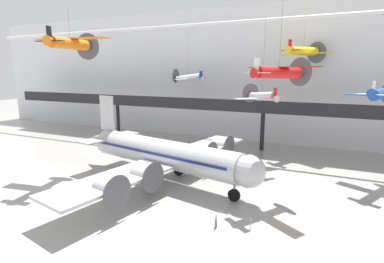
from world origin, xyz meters
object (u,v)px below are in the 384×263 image
object	(u,v)px
suspended_plane_red_highwing	(279,72)
stanchion_barrier	(251,226)
suspended_plane_white_twin	(188,78)
airliner_silver_main	(162,153)
suspended_plane_orange_highwing	(70,43)
suspended_plane_blue_trainer	(384,93)
info_sign_pedestal	(216,222)
suspended_plane_silver_racer	(262,96)
suspended_plane_yellow_lowwing	(303,51)

from	to	relation	value
suspended_plane_red_highwing	stanchion_barrier	bearing A→B (deg)	-149.94
suspended_plane_white_twin	airliner_silver_main	bearing A→B (deg)	110.08
suspended_plane_orange_highwing	stanchion_barrier	bearing A→B (deg)	-110.51
suspended_plane_blue_trainer	airliner_silver_main	bearing A→B (deg)	139.60
airliner_silver_main	suspended_plane_white_twin	bearing A→B (deg)	118.70
suspended_plane_orange_highwing	info_sign_pedestal	distance (m)	26.97
airliner_silver_main	suspended_plane_white_twin	size ratio (longest dim) A/B	3.26
airliner_silver_main	suspended_plane_orange_highwing	world-z (taller)	suspended_plane_orange_highwing
suspended_plane_white_twin	suspended_plane_silver_racer	distance (m)	19.21
suspended_plane_orange_highwing	suspended_plane_blue_trainer	xyz separation A→B (m)	(34.59, 12.20, -5.77)
airliner_silver_main	suspended_plane_red_highwing	xyz separation A→B (m)	(13.12, 0.56, 9.67)
airliner_silver_main	suspended_plane_blue_trainer	world-z (taller)	suspended_plane_blue_trainer
suspended_plane_silver_racer	info_sign_pedestal	size ratio (longest dim) A/B	9.30
suspended_plane_white_twin	suspended_plane_yellow_lowwing	world-z (taller)	suspended_plane_yellow_lowwing
suspended_plane_blue_trainer	info_sign_pedestal	world-z (taller)	suspended_plane_blue_trainer
stanchion_barrier	suspended_plane_yellow_lowwing	bearing A→B (deg)	88.09
suspended_plane_silver_racer	suspended_plane_blue_trainer	xyz separation A→B (m)	(14.00, -1.22, 0.88)
airliner_silver_main	suspended_plane_white_twin	world-z (taller)	suspended_plane_white_twin
suspended_plane_orange_highwing	stanchion_barrier	size ratio (longest dim) A/B	9.01
stanchion_barrier	info_sign_pedestal	distance (m)	2.97
suspended_plane_orange_highwing	suspended_plane_red_highwing	world-z (taller)	suspended_plane_orange_highwing
suspended_plane_yellow_lowwing	suspended_plane_blue_trainer	bearing A→B (deg)	-108.91
suspended_plane_silver_racer	suspended_plane_red_highwing	bearing A→B (deg)	152.39
airliner_silver_main	suspended_plane_silver_racer	bearing A→B (deg)	61.19
suspended_plane_orange_highwing	suspended_plane_yellow_lowwing	distance (m)	34.08
airliner_silver_main	suspended_plane_red_highwing	world-z (taller)	suspended_plane_red_highwing
suspended_plane_silver_racer	info_sign_pedestal	world-z (taller)	suspended_plane_silver_racer
suspended_plane_blue_trainer	suspended_plane_orange_highwing	bearing A→B (deg)	136.17
stanchion_barrier	info_sign_pedestal	world-z (taller)	info_sign_pedestal
stanchion_barrier	suspended_plane_white_twin	bearing A→B (deg)	124.20
suspended_plane_red_highwing	stanchion_barrier	world-z (taller)	suspended_plane_red_highwing
suspended_plane_white_twin	suspended_plane_silver_racer	bearing A→B (deg)	150.20
suspended_plane_white_twin	info_sign_pedestal	xyz separation A→B (m)	(16.40, -29.23, -11.61)
airliner_silver_main	info_sign_pedestal	bearing A→B (deg)	-26.89
airliner_silver_main	suspended_plane_blue_trainer	bearing A→B (deg)	34.44
airliner_silver_main	suspended_plane_orange_highwing	bearing A→B (deg)	-156.67
suspended_plane_silver_racer	suspended_plane_yellow_lowwing	world-z (taller)	suspended_plane_yellow_lowwing
suspended_plane_white_twin	suspended_plane_yellow_lowwing	distance (m)	20.59
stanchion_barrier	info_sign_pedestal	bearing A→B (deg)	-161.41
suspended_plane_red_highwing	suspended_plane_blue_trainer	distance (m)	14.12
suspended_plane_yellow_lowwing	suspended_plane_white_twin	bearing A→B (deg)	119.13
suspended_plane_silver_racer	suspended_plane_yellow_lowwing	distance (m)	12.62
stanchion_barrier	suspended_plane_silver_racer	bearing A→B (deg)	100.00
suspended_plane_silver_racer	suspended_plane_blue_trainer	world-z (taller)	suspended_plane_blue_trainer
info_sign_pedestal	suspended_plane_red_highwing	bearing A→B (deg)	52.68
suspended_plane_blue_trainer	stanchion_barrier	world-z (taller)	suspended_plane_blue_trainer
suspended_plane_white_twin	suspended_plane_blue_trainer	world-z (taller)	suspended_plane_white_twin
suspended_plane_yellow_lowwing	suspended_plane_blue_trainer	size ratio (longest dim) A/B	0.81
suspended_plane_orange_highwing	suspended_plane_red_highwing	bearing A→B (deg)	-92.96
suspended_plane_white_twin	suspended_plane_red_highwing	bearing A→B (deg)	136.34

